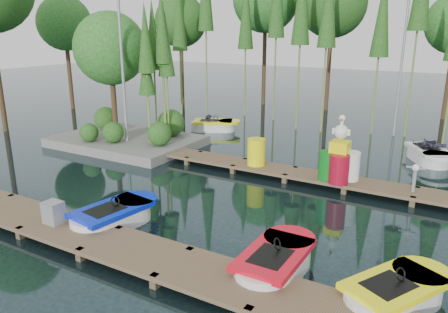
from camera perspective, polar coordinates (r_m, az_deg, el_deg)
The scene contains 16 objects.
ground_plane at distance 14.25m, azimuth -2.76°, elevation -4.45°, with size 90.00×90.00×0.00m, color #1C3035.
near_dock at distance 10.99m, azimuth -15.84°, elevation -10.43°, with size 18.00×1.50×0.50m.
far_dock at distance 15.79m, azimuth 5.23°, elevation -1.50°, with size 15.00×1.20×0.50m.
island at distance 19.91m, azimuth -13.20°, elevation 10.60°, with size 6.20×4.20×6.75m.
tree_screen at distance 23.67m, azimuth 7.43°, elevation 18.88°, with size 34.42×18.53×10.31m.
lamp_island at distance 18.71m, azimuth -13.27°, elevation 13.55°, with size 0.30×0.30×7.25m.
lamp_rear at distance 22.40m, azimuth 22.41°, elevation 13.20°, with size 0.30×0.30×7.25m.
boat_blue at distance 12.09m, azimuth -14.21°, elevation -7.65°, with size 1.54×2.74×0.87m.
boat_red at distance 9.67m, azimuth 6.68°, elevation -13.68°, with size 1.18×2.60×0.87m.
boat_yellow_near at distance 9.27m, azimuth 21.47°, elevation -16.38°, with size 2.16×2.71×0.83m.
boat_yellow_far at distance 22.39m, azimuth -1.33°, elevation 4.08°, with size 2.76×2.13×1.26m.
boat_white_far at distance 18.94m, azimuth 25.22°, elevation 0.17°, with size 2.31×2.83×1.23m.
utility_cabinet at distance 11.98m, azimuth -21.38°, elevation -6.82°, with size 0.47×0.39×0.57m, color gray.
yellow_barrel at distance 15.76m, azimuth 4.23°, elevation 0.60°, with size 0.65×0.65×0.97m, color #FFFB0D.
drum_cluster at distance 14.55m, azimuth 14.83°, elevation -0.67°, with size 1.25×1.15×2.16m.
seagull_post at distance 14.33m, azimuth 23.69°, elevation -2.02°, with size 0.54×0.29×0.86m.
Camera 1 is at (7.29, -11.14, 5.11)m, focal length 35.00 mm.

